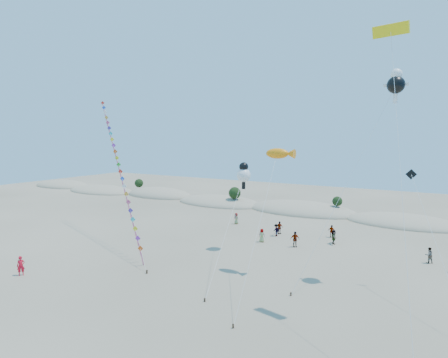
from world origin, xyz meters
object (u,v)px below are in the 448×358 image
Objects in this scene: kite_train at (118,163)px; flyer_foreground at (21,266)px; fish_kite at (280,154)px; parafoil_kite at (391,35)px.

flyer_foreground is at bearing -83.77° from kite_train.
fish_kite is 13.31m from parafoil_kite.
flyer_foreground is at bearing -163.33° from parafoil_kite.
parafoil_kite is 36.00m from flyer_foreground.
parafoil_kite is 11.22× the size of flyer_foreground.
flyer_foreground is (1.51, -13.80, -8.58)m from kite_train.
fish_kite is at bearing -2.04° from kite_train.
parafoil_kite is (9.45, -4.20, 8.39)m from fish_kite.
kite_train is 32.98m from parafoil_kite.
kite_train is at bearing 170.90° from parafoil_kite.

